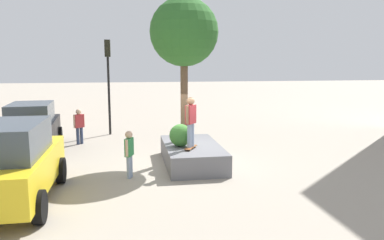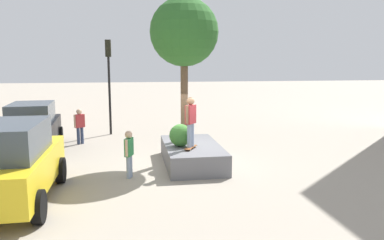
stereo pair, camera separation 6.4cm
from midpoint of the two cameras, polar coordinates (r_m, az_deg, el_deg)
ground_plane at (r=13.58m, az=-1.17°, el=-6.91°), size 120.00×120.00×0.00m
planter_ledge at (r=13.63m, az=-0.13°, el=-5.26°), size 3.80×1.97×0.73m
plaza_tree at (r=14.09m, az=-1.37°, el=13.21°), size 2.54×2.54×5.34m
boxwood_shrub at (r=13.17m, az=-1.92°, el=-2.36°), size 0.80×0.80×0.80m
skateboard at (r=12.83m, az=-0.34°, el=-4.22°), size 0.80×0.57×0.07m
skateboarder at (r=12.64m, az=-0.35°, el=0.25°), size 0.48×0.44×1.72m
taxi_cab at (r=10.78m, az=-26.31°, el=-5.93°), size 4.69×2.25×2.17m
sedan_parked at (r=16.93m, az=-23.41°, el=-0.94°), size 4.50×2.34×2.03m
traffic_light_corner at (r=19.45m, az=-12.83°, el=7.36°), size 0.34×0.29×4.82m
passerby_with_bag at (r=12.05m, az=-9.76°, el=-4.70°), size 0.50×0.30×1.54m
bystander_watching at (r=17.60m, az=-17.03°, el=-0.57°), size 0.41×0.46×1.62m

